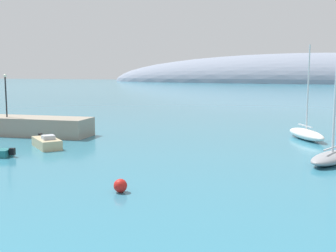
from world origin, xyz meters
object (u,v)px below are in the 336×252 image
Objects in this scene: harbor_lamp_post at (6,91)px; mooring_buoy_red at (120,186)px; sailboat_grey_near_shore at (332,157)px; sailboat_white_mid_mooring at (306,134)px; motorboat_sand_outer at (47,143)px.

mooring_buoy_red is at bearing -37.89° from harbor_lamp_post.
sailboat_grey_near_shore is 1.76× the size of harbor_lamp_post.
sailboat_grey_near_shore is 17.69m from mooring_buoy_red.
harbor_lamp_post is (-32.09, -7.45, 4.37)m from sailboat_white_mid_mooring.
sailboat_white_mid_mooring is at bearing 13.06° from harbor_lamp_post.
mooring_buoy_red is at bearing -50.48° from sailboat_white_mid_mooring.
sailboat_grey_near_shore is at bearing 44.94° from mooring_buoy_red.
sailboat_grey_near_shore is 11.92m from sailboat_white_mid_mooring.
mooring_buoy_red is 0.17× the size of harbor_lamp_post.
motorboat_sand_outer is (-23.36, -12.80, -0.13)m from sailboat_white_mid_mooring.
sailboat_white_mid_mooring reaches higher than sailboat_grey_near_shore.
motorboat_sand_outer is at bearing 138.34° from mooring_buoy_red.
mooring_buoy_red is 27.72m from harbor_lamp_post.
mooring_buoy_red is (-10.51, -24.24, -0.20)m from sailboat_white_mid_mooring.
harbor_lamp_post reaches higher than motorboat_sand_outer.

